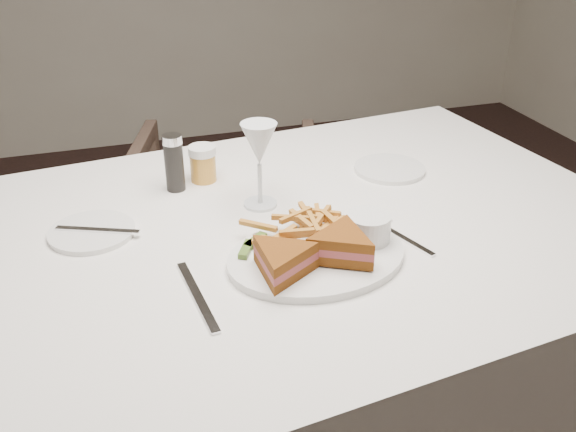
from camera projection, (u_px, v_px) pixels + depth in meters
The scene contains 3 objects.
table at pixel (281, 376), 1.41m from camera, with size 1.41×0.94×0.75m, color white.
chair_far at pixel (226, 215), 2.19m from camera, with size 0.61×0.57×0.63m, color #4E3B30.
table_setting at pixel (289, 221), 1.17m from camera, with size 0.82×0.56×0.18m.
Camera 1 is at (-0.07, -0.97, 1.35)m, focal length 40.00 mm.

